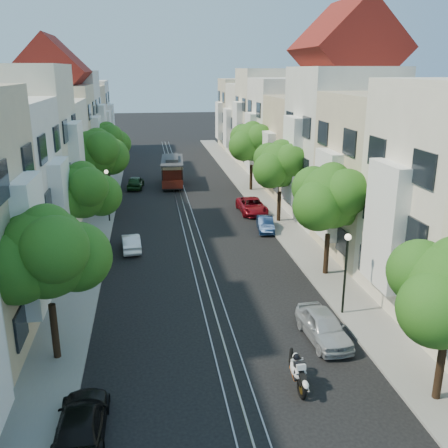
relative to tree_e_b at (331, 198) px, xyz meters
name	(u,v)px	position (x,y,z in m)	size (l,w,h in m)	color
ground	(182,201)	(-7.26, 19.02, -4.73)	(200.00, 200.00, 0.00)	black
sidewalk_east	(258,197)	(-0.01, 19.02, -4.67)	(2.50, 80.00, 0.12)	gray
sidewalk_west	(103,203)	(-14.51, 19.02, -4.67)	(2.50, 80.00, 0.12)	gray
rail_left	(176,201)	(-7.81, 19.02, -4.72)	(0.06, 80.00, 0.02)	gray
rail_slot	(182,200)	(-7.26, 19.02, -4.72)	(0.06, 80.00, 0.02)	gray
rail_right	(188,200)	(-6.71, 19.02, -4.72)	(0.06, 80.00, 0.02)	gray
lane_line	(182,201)	(-7.26, 19.02, -4.73)	(0.08, 80.00, 0.01)	tan
townhouses_east	(307,143)	(4.61, 18.94, 0.45)	(7.75, 72.00, 12.00)	beige
townhouses_west	(45,150)	(-19.13, 18.94, 0.35)	(7.75, 72.00, 11.76)	silver
tree_e_b	(331,198)	(0.00, 0.00, 0.00)	(4.93, 4.08, 6.68)	black
tree_e_c	(281,166)	(0.00, 11.00, -0.13)	(4.84, 3.99, 6.52)	black
tree_e_d	(252,143)	(0.00, 22.00, 0.13)	(5.01, 4.16, 6.85)	black
tree_w_a	(48,255)	(-14.40, -7.00, 0.00)	(4.93, 4.08, 6.68)	black
tree_w_b	(83,193)	(-14.40, 5.00, -0.34)	(4.72, 3.87, 6.27)	black
tree_w_c	(98,154)	(-14.40, 16.00, 0.34)	(5.13, 4.28, 7.09)	black
tree_w_d	(107,141)	(-14.40, 27.00, -0.13)	(4.84, 3.99, 6.52)	black
lamp_east	(346,262)	(-0.96, -4.98, -1.89)	(0.32, 0.32, 4.16)	black
lamp_west	(107,188)	(-13.56, 13.02, -1.89)	(0.32, 0.32, 4.16)	black
sportbike_rider	(297,370)	(-4.97, -10.44, -3.96)	(0.50, 2.13, 1.47)	black
cable_car	(172,170)	(-7.76, 25.89, -3.10)	(2.67, 7.31, 2.76)	black
parked_car_e_near	(323,326)	(-2.75, -7.15, -4.06)	(1.58, 3.94, 1.34)	#A5AAB1
parked_car_e_mid	(265,224)	(-1.66, 8.90, -4.19)	(1.15, 3.29, 1.09)	#0B1C3A
parked_car_e_far	(252,206)	(-1.66, 13.90, -4.10)	(2.10, 4.55, 1.27)	maroon
parked_car_w_near	(82,422)	(-12.86, -11.96, -4.15)	(1.64, 4.02, 1.17)	black
parked_car_w_mid	(131,243)	(-11.66, 6.09, -4.18)	(1.17, 3.36, 1.11)	white
parked_car_w_far	(135,182)	(-11.66, 24.74, -4.08)	(1.53, 3.81, 1.30)	#143315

